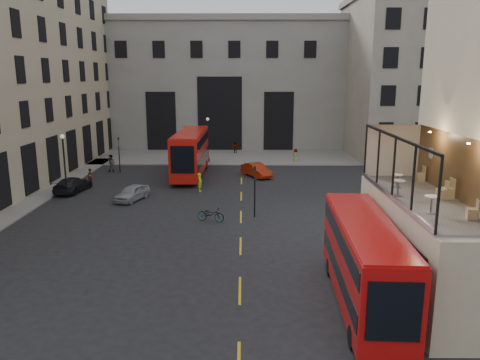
{
  "coord_description": "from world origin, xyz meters",
  "views": [
    {
      "loc": [
        -1.87,
        -20.87,
        10.15
      ],
      "look_at": [
        -2.06,
        11.02,
        3.0
      ],
      "focal_mm": 35.0,
      "sensor_mm": 36.0,
      "label": 1
    }
  ],
  "objects_px": {
    "street_lamp_a": "(65,169)",
    "pedestrian_e": "(90,177)",
    "traffic_light_near": "(255,185)",
    "car_a": "(132,193)",
    "bus_near": "(364,259)",
    "pedestrian_b": "(186,157)",
    "car_c": "(73,185)",
    "cafe_chair_b": "(448,192)",
    "cafe_chair_d": "(420,177)",
    "pedestrian_d": "(296,155)",
    "cafe_chair_a": "(472,213)",
    "street_lamp_b": "(208,142)",
    "cafe_table_far": "(397,179)",
    "cafe_table_near": "(431,202)",
    "bus_far": "(191,151)",
    "car_b": "(256,170)",
    "cafe_chair_c": "(442,193)",
    "pedestrian_a": "(112,164)",
    "cafe_table_mid": "(398,185)",
    "bicycle": "(211,214)",
    "traffic_light_far": "(119,150)",
    "pedestrian_c": "(235,148)",
    "cyclist": "(200,182)"
  },
  "relations": [
    {
      "from": "car_c",
      "to": "cafe_table_far",
      "type": "height_order",
      "value": "cafe_table_far"
    },
    {
      "from": "pedestrian_a",
      "to": "cafe_table_far",
      "type": "relative_size",
      "value": 2.82
    },
    {
      "from": "traffic_light_near",
      "to": "car_a",
      "type": "distance_m",
      "value": 11.24
    },
    {
      "from": "pedestrian_a",
      "to": "cafe_chair_c",
      "type": "xyz_separation_m",
      "value": [
        23.18,
        -28.13,
        3.91
      ]
    },
    {
      "from": "bus_far",
      "to": "cafe_chair_c",
      "type": "height_order",
      "value": "cafe_chair_c"
    },
    {
      "from": "bus_far",
      "to": "car_b",
      "type": "bearing_deg",
      "value": -3.21
    },
    {
      "from": "pedestrian_d",
      "to": "cafe_chair_c",
      "type": "bearing_deg",
      "value": 132.9
    },
    {
      "from": "cafe_table_near",
      "to": "bus_near",
      "type": "bearing_deg",
      "value": 160.03
    },
    {
      "from": "cafe_table_near",
      "to": "cafe_table_far",
      "type": "height_order",
      "value": "cafe_table_near"
    },
    {
      "from": "bus_far",
      "to": "cafe_table_far",
      "type": "relative_size",
      "value": 17.09
    },
    {
      "from": "bicycle",
      "to": "pedestrian_e",
      "type": "relative_size",
      "value": 1.28
    },
    {
      "from": "bus_near",
      "to": "cafe_chair_d",
      "type": "bearing_deg",
      "value": 50.74
    },
    {
      "from": "bus_near",
      "to": "car_a",
      "type": "height_order",
      "value": "bus_near"
    },
    {
      "from": "cafe_table_far",
      "to": "cafe_chair_c",
      "type": "bearing_deg",
      "value": -59.47
    },
    {
      "from": "pedestrian_e",
      "to": "cafe_table_far",
      "type": "relative_size",
      "value": 2.29
    },
    {
      "from": "street_lamp_b",
      "to": "pedestrian_d",
      "type": "bearing_deg",
      "value": 1.12
    },
    {
      "from": "traffic_light_near",
      "to": "bus_far",
      "type": "relative_size",
      "value": 0.33
    },
    {
      "from": "bus_far",
      "to": "cafe_chair_c",
      "type": "relative_size",
      "value": 13.42
    },
    {
      "from": "car_b",
      "to": "cafe_chair_a",
      "type": "bearing_deg",
      "value": -104.31
    },
    {
      "from": "cafe_table_mid",
      "to": "bus_far",
      "type": "bearing_deg",
      "value": 116.14
    },
    {
      "from": "cafe_table_near",
      "to": "car_a",
      "type": "bearing_deg",
      "value": 131.78
    },
    {
      "from": "cafe_chair_b",
      "to": "cafe_chair_d",
      "type": "distance_m",
      "value": 3.59
    },
    {
      "from": "traffic_light_near",
      "to": "cafe_table_far",
      "type": "distance_m",
      "value": 12.29
    },
    {
      "from": "bus_near",
      "to": "bicycle",
      "type": "xyz_separation_m",
      "value": [
        -7.64,
        12.43,
        -1.72
      ]
    },
    {
      "from": "cyclist",
      "to": "cafe_table_far",
      "type": "bearing_deg",
      "value": -142.51
    },
    {
      "from": "car_a",
      "to": "cafe_table_near",
      "type": "bearing_deg",
      "value": -28.1
    },
    {
      "from": "bicycle",
      "to": "cyclist",
      "type": "relative_size",
      "value": 1.18
    },
    {
      "from": "bus_far",
      "to": "car_b",
      "type": "xyz_separation_m",
      "value": [
        6.75,
        -0.38,
        -1.89
      ]
    },
    {
      "from": "street_lamp_b",
      "to": "cafe_chair_a",
      "type": "relative_size",
      "value": 6.68
    },
    {
      "from": "pedestrian_d",
      "to": "bus_far",
      "type": "bearing_deg",
      "value": 72.05
    },
    {
      "from": "car_a",
      "to": "street_lamp_b",
      "type": "bearing_deg",
      "value": 93.82
    },
    {
      "from": "traffic_light_near",
      "to": "pedestrian_d",
      "type": "height_order",
      "value": "traffic_light_near"
    },
    {
      "from": "car_a",
      "to": "pedestrian_c",
      "type": "distance_m",
      "value": 24.74
    },
    {
      "from": "street_lamp_a",
      "to": "pedestrian_e",
      "type": "distance_m",
      "value": 4.68
    },
    {
      "from": "traffic_light_far",
      "to": "street_lamp_a",
      "type": "height_order",
      "value": "street_lamp_a"
    },
    {
      "from": "cafe_chair_a",
      "to": "cafe_chair_d",
      "type": "height_order",
      "value": "cafe_chair_d"
    },
    {
      "from": "pedestrian_c",
      "to": "pedestrian_d",
      "type": "xyz_separation_m",
      "value": [
        7.29,
        -5.8,
        0.01
      ]
    },
    {
      "from": "bus_far",
      "to": "cafe_chair_d",
      "type": "distance_m",
      "value": 27.27
    },
    {
      "from": "bus_far",
      "to": "pedestrian_e",
      "type": "bearing_deg",
      "value": -156.33
    },
    {
      "from": "pedestrian_e",
      "to": "cafe_chair_b",
      "type": "distance_m",
      "value": 33.0
    },
    {
      "from": "traffic_light_near",
      "to": "cafe_chair_d",
      "type": "distance_m",
      "value": 12.28
    },
    {
      "from": "cyclist",
      "to": "pedestrian_b",
      "type": "height_order",
      "value": "pedestrian_b"
    },
    {
      "from": "car_a",
      "to": "pedestrian_e",
      "type": "xyz_separation_m",
      "value": [
        -5.33,
        5.68,
        0.13
      ]
    },
    {
      "from": "traffic_light_far",
      "to": "cafe_table_mid",
      "type": "relative_size",
      "value": 5.09
    },
    {
      "from": "cafe_chair_a",
      "to": "pedestrian_d",
      "type": "bearing_deg",
      "value": 94.23
    },
    {
      "from": "car_c",
      "to": "pedestrian_a",
      "type": "distance_m",
      "value": 8.68
    },
    {
      "from": "traffic_light_near",
      "to": "car_a",
      "type": "height_order",
      "value": "traffic_light_near"
    },
    {
      "from": "pedestrian_b",
      "to": "car_c",
      "type": "bearing_deg",
      "value": -175.24
    },
    {
      "from": "street_lamp_b",
      "to": "cafe_chair_c",
      "type": "bearing_deg",
      "value": -68.69
    },
    {
      "from": "bicycle",
      "to": "car_a",
      "type": "bearing_deg",
      "value": 67.79
    }
  ]
}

